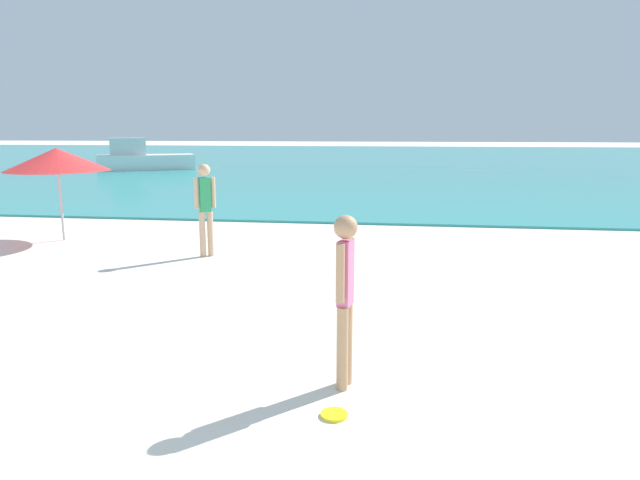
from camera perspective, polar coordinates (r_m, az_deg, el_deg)
water at (r=43.73m, az=6.19°, el=8.22°), size 160.00×60.00×0.06m
person_standing at (r=5.03m, az=2.57°, el=-5.26°), size 0.21×0.36×1.60m
frisbee at (r=4.86m, az=1.45°, el=-17.36°), size 0.23×0.23×0.03m
person_distant at (r=10.49m, az=-11.61°, el=3.57°), size 0.35×0.25×1.71m
boat_near at (r=33.11m, az=-17.67°, el=7.89°), size 5.36×3.94×1.77m
beach_umbrella at (r=12.94m, az=-25.22°, el=7.44°), size 2.10×2.10×1.95m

